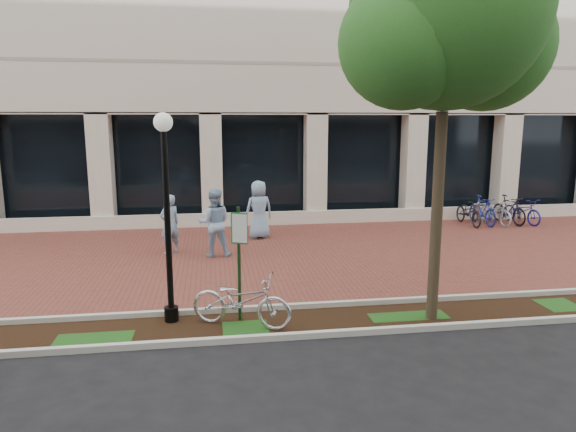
{
  "coord_description": "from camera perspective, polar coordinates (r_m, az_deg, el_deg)",
  "views": [
    {
      "loc": [
        -2.02,
        -14.71,
        3.94
      ],
      "look_at": [
        0.07,
        -0.8,
        1.32
      ],
      "focal_mm": 32.0,
      "sensor_mm": 36.0,
      "label": 1
    }
  ],
  "objects": [
    {
      "name": "curb_street_side",
      "position": [
        9.74,
        4.24,
        -12.94
      ],
      "size": [
        40.0,
        0.12,
        0.12
      ],
      "primitive_type": "cube",
      "color": "beige",
      "rests_on": "ground"
    },
    {
      "name": "pedestrian_right",
      "position": [
        17.31,
        -3.26,
        0.72
      ],
      "size": [
        1.1,
        0.86,
        1.98
      ],
      "primitive_type": "imported",
      "rotation": [
        0.0,
        0.0,
        3.41
      ],
      "color": "#7D9EBB",
      "rests_on": "ground"
    },
    {
      "name": "parking_sign",
      "position": [
        10.05,
        -5.48,
        -3.67
      ],
      "size": [
        0.34,
        0.07,
        2.31
      ],
      "rotation": [
        0.0,
        0.0,
        -0.42
      ],
      "color": "#133615",
      "rests_on": "ground"
    },
    {
      "name": "street_tree",
      "position": [
        10.41,
        17.49,
        19.71
      ],
      "size": [
        4.32,
        3.6,
        7.71
      ],
      "color": "#473B28",
      "rests_on": "ground"
    },
    {
      "name": "locked_bicycle",
      "position": [
        10.05,
        -5.22,
        -9.32
      ],
      "size": [
        2.13,
        1.47,
        1.06
      ],
      "primitive_type": "imported",
      "rotation": [
        0.0,
        0.0,
        1.15
      ],
      "color": "silver",
      "rests_on": "ground"
    },
    {
      "name": "planting_strip",
      "position": [
        10.44,
        3.31,
        -11.61
      ],
      "size": [
        40.0,
        1.5,
        0.01
      ],
      "primitive_type": "cube",
      "color": "black",
      "rests_on": "ground"
    },
    {
      "name": "curb_plaza_side",
      "position": [
        11.1,
        2.51,
        -9.91
      ],
      "size": [
        40.0,
        0.12,
        0.12
      ],
      "primitive_type": "cube",
      "color": "beige",
      "rests_on": "ground"
    },
    {
      "name": "pedestrian_left",
      "position": [
        15.75,
        -13.0,
        -0.87
      ],
      "size": [
        0.78,
        0.72,
        1.79
      ],
      "primitive_type": "imported",
      "rotation": [
        0.0,
        0.0,
        3.75
      ],
      "color": "#7D9EBA",
      "rests_on": "ground"
    },
    {
      "name": "pedestrian_mid",
      "position": [
        15.14,
        -8.21,
        -0.74
      ],
      "size": [
        0.99,
        0.78,
        2.01
      ],
      "primitive_type": "imported",
      "rotation": [
        0.0,
        0.0,
        3.12
      ],
      "color": "#8DB2D2",
      "rests_on": "ground"
    },
    {
      "name": "bike_rack_cluster",
      "position": [
        21.31,
        22.08,
        0.53
      ],
      "size": [
        3.05,
        1.99,
        1.1
      ],
      "rotation": [
        0.0,
        0.0,
        0.1
      ],
      "color": "black",
      "rests_on": "ground"
    },
    {
      "name": "lamppost",
      "position": [
        10.08,
        -13.32,
        1.0
      ],
      "size": [
        0.36,
        0.36,
        4.09
      ],
      "color": "black",
      "rests_on": "ground"
    },
    {
      "name": "ground",
      "position": [
        15.36,
        -0.71,
        -4.31
      ],
      "size": [
        120.0,
        120.0,
        0.0
      ],
      "primitive_type": "plane",
      "color": "black",
      "rests_on": "ground"
    },
    {
      "name": "brick_plaza",
      "position": [
        15.36,
        -0.71,
        -4.29
      ],
      "size": [
        40.0,
        9.0,
        0.01
      ],
      "primitive_type": "cube",
      "color": "brown",
      "rests_on": "ground"
    },
    {
      "name": "bollard",
      "position": [
        21.22,
        20.36,
        0.39
      ],
      "size": [
        0.12,
        0.12,
        0.86
      ],
      "color": "#AFAFB4",
      "rests_on": "ground"
    }
  ]
}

